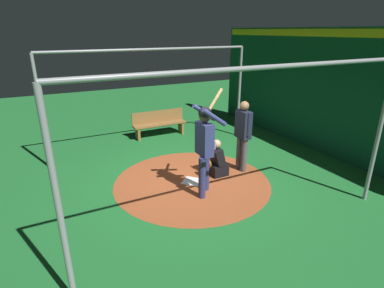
% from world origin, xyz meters
% --- Properties ---
extents(ground_plane, '(25.74, 25.74, 0.00)m').
position_xyz_m(ground_plane, '(0.00, 0.00, 0.00)').
color(ground_plane, '#1E6B2D').
extents(dirt_circle, '(3.64, 3.64, 0.01)m').
position_xyz_m(dirt_circle, '(0.00, 0.00, 0.00)').
color(dirt_circle, '#9E4C28').
rests_on(dirt_circle, ground).
extents(home_plate, '(0.59, 0.59, 0.01)m').
position_xyz_m(home_plate, '(0.00, 0.00, 0.01)').
color(home_plate, white).
rests_on(home_plate, dirt_circle).
extents(batter, '(0.68, 0.49, 2.25)m').
position_xyz_m(batter, '(0.00, 0.59, 1.20)').
color(batter, navy).
rests_on(batter, ground).
extents(catcher, '(0.58, 0.40, 0.92)m').
position_xyz_m(catcher, '(-0.70, -0.06, 0.36)').
color(catcher, black).
rests_on(catcher, ground).
extents(umpire, '(0.22, 0.49, 1.77)m').
position_xyz_m(umpire, '(-1.42, -0.05, 1.00)').
color(umpire, '#4C4C51').
rests_on(umpire, ground).
extents(back_wall, '(0.22, 9.74, 3.43)m').
position_xyz_m(back_wall, '(-4.29, 0.00, 1.73)').
color(back_wall, '#0F472D').
rests_on(back_wall, ground).
extents(cage_frame, '(5.89, 4.76, 2.90)m').
position_xyz_m(cage_frame, '(0.00, 0.00, 2.06)').
color(cage_frame, gray).
rests_on(cage_frame, ground).
extents(bench, '(1.78, 0.36, 0.85)m').
position_xyz_m(bench, '(-0.54, -3.48, 0.45)').
color(bench, olive).
rests_on(bench, ground).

